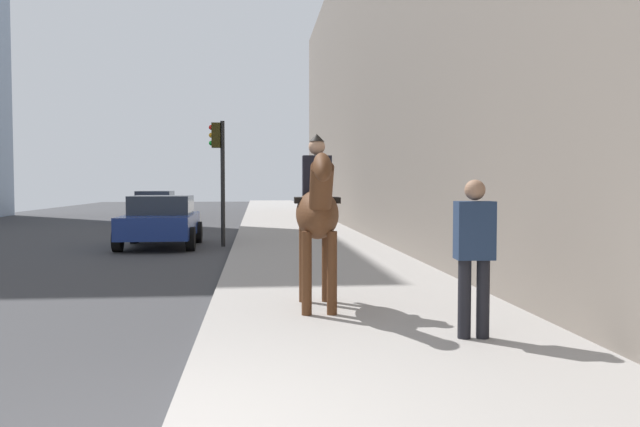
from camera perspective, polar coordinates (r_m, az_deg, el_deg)
mounted_horse_near at (r=8.30m, az=-0.23°, el=0.21°), size 2.15×0.61×2.32m
pedestrian_greeting at (r=6.94m, az=13.73°, el=-2.99°), size 0.29×0.42×1.70m
car_near_lane at (r=18.36m, az=-14.14°, el=-0.63°), size 3.89×2.12×1.44m
car_mid_lane at (r=31.13m, az=-14.66°, el=0.70°), size 4.61×2.08×1.44m
traffic_light_near_curb at (r=18.06m, az=-9.06°, el=4.59°), size 0.20×0.44×3.54m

